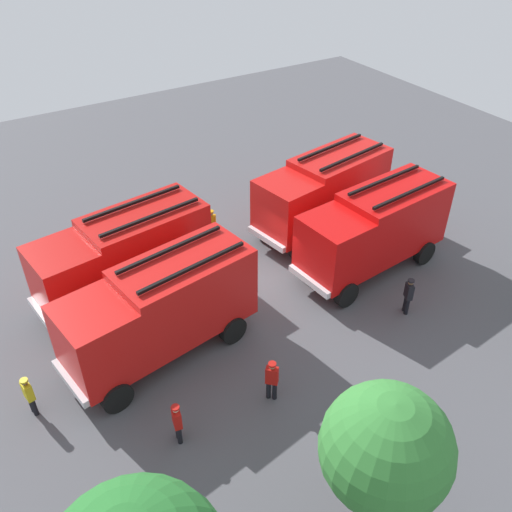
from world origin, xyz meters
TOP-DOWN VIEW (x-y plane):
  - ground_plane at (0.00, 0.00)m, footprint 49.72×49.72m
  - fire_truck_0 at (-5.03, -1.99)m, footprint 7.50×3.68m
  - fire_truck_1 at (4.98, -2.01)m, footprint 7.46×3.53m
  - fire_truck_2 at (-4.88, 1.79)m, footprint 7.39×3.27m
  - fire_truck_3 at (5.04, 1.74)m, footprint 7.49×3.65m
  - firefighter_0 at (2.89, 5.66)m, footprint 0.47×0.47m
  - firefighter_1 at (0.14, -3.78)m, footprint 0.48×0.44m
  - firefighter_2 at (6.28, 5.53)m, footprint 0.32×0.46m
  - firefighter_3 at (9.91, 2.03)m, footprint 0.31×0.46m
  - firefighter_4 at (-4.12, 4.86)m, footprint 0.40×0.48m
  - tree_2 at (2.99, 10.75)m, footprint 3.28×3.28m
  - traffic_cone_0 at (7.89, -4.71)m, footprint 0.39×0.39m

SIDE VIEW (x-z plane):
  - ground_plane at x=0.00m, z-range 0.00..0.00m
  - traffic_cone_0 at x=7.89m, z-range 0.00..0.55m
  - firefighter_3 at x=9.91m, z-range 0.09..1.68m
  - firefighter_2 at x=6.28m, z-range 0.09..1.70m
  - firefighter_4 at x=-4.12m, z-range 0.10..1.76m
  - firefighter_0 at x=2.89m, z-range 0.10..1.78m
  - firefighter_1 at x=0.14m, z-range 0.10..1.82m
  - fire_truck_0 at x=-5.03m, z-range 0.21..4.09m
  - fire_truck_1 at x=4.98m, z-range 0.21..4.09m
  - fire_truck_2 at x=-4.88m, z-range 0.21..4.09m
  - fire_truck_3 at x=5.04m, z-range 0.21..4.09m
  - tree_2 at x=2.99m, z-range 0.88..5.97m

